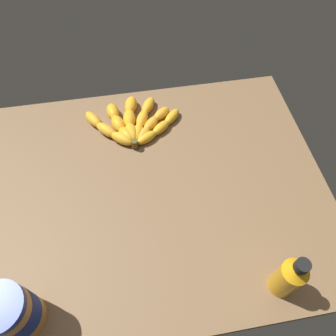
% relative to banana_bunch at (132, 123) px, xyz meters
% --- Properties ---
extents(ground_plane, '(0.96, 0.75, 0.03)m').
position_rel_banana_bunch_xyz_m(ground_plane, '(0.03, -0.23, -0.03)').
color(ground_plane, brown).
extents(banana_bunch, '(0.31, 0.20, 0.04)m').
position_rel_banana_bunch_xyz_m(banana_bunch, '(0.00, 0.00, 0.00)').
color(banana_bunch, gold).
rests_on(banana_bunch, ground_plane).
extents(peanut_butter_jar, '(0.10, 0.10, 0.14)m').
position_rel_banana_bunch_xyz_m(peanut_butter_jar, '(-0.29, -0.50, 0.05)').
color(peanut_butter_jar, '#BF8442').
rests_on(peanut_butter_jar, ground_plane).
extents(honey_bottle, '(0.06, 0.06, 0.16)m').
position_rel_banana_bunch_xyz_m(honey_bottle, '(0.28, -0.53, 0.06)').
color(honey_bottle, orange).
rests_on(honey_bottle, ground_plane).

